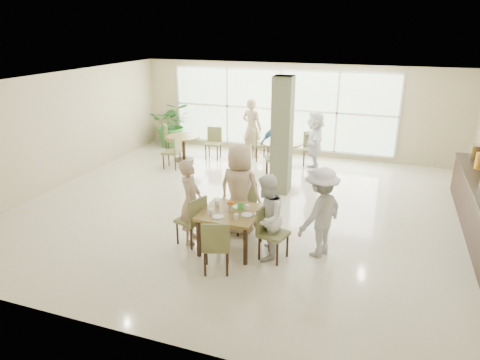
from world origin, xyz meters
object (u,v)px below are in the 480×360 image
(round_table_left, at_px, (183,143))
(teen_far, at_px, (240,190))
(adult_b, at_px, (315,141))
(adult_standing, at_px, (252,128))
(main_table, at_px, (230,216))
(teen_left, at_px, (191,202))
(round_table_right, at_px, (282,148))
(teen_standing, at_px, (321,212))
(adult_a, at_px, (276,147))
(teen_right, at_px, (266,217))
(potted_plant, at_px, (172,124))

(round_table_left, relative_size, teen_far, 0.56)
(teen_far, bearing_deg, adult_b, -90.19)
(teen_far, relative_size, adult_standing, 0.99)
(main_table, distance_m, teen_left, 0.81)
(teen_far, bearing_deg, round_table_right, -78.13)
(teen_standing, distance_m, adult_a, 4.08)
(main_table, distance_m, adult_a, 4.03)
(round_table_left, bearing_deg, round_table_right, 6.04)
(teen_right, bearing_deg, teen_standing, 107.74)
(teen_standing, xyz_separation_m, adult_a, (-1.78, 3.67, 0.04))
(round_table_right, relative_size, potted_plant, 0.77)
(adult_a, bearing_deg, teen_far, -67.74)
(teen_far, bearing_deg, teen_left, 51.57)
(teen_far, height_order, adult_b, teen_far)
(adult_standing, bearing_deg, teen_right, 124.09)
(adult_b, bearing_deg, teen_right, -12.16)
(teen_far, bearing_deg, adult_a, -78.57)
(potted_plant, distance_m, adult_a, 4.53)
(adult_a, bearing_deg, adult_b, 70.11)
(teen_standing, bearing_deg, adult_a, -126.78)
(round_table_right, height_order, teen_far, teen_far)
(teen_left, distance_m, adult_standing, 5.67)
(teen_standing, height_order, adult_a, adult_a)
(potted_plant, distance_m, teen_right, 7.83)
(potted_plant, relative_size, adult_a, 0.89)
(teen_left, bearing_deg, round_table_left, 16.76)
(teen_standing, bearing_deg, adult_b, -141.24)
(teen_left, relative_size, adult_standing, 0.89)
(teen_right, bearing_deg, round_table_right, -176.20)
(round_table_right, bearing_deg, teen_standing, -67.96)
(teen_standing, relative_size, adult_a, 0.96)
(teen_left, relative_size, teen_right, 1.06)
(teen_left, distance_m, teen_far, 0.99)
(main_table, xyz_separation_m, adult_b, (0.60, 5.03, 0.17))
(main_table, xyz_separation_m, potted_plant, (-4.33, 5.96, 0.09))
(main_table, relative_size, teen_far, 0.58)
(round_table_left, distance_m, teen_standing, 6.44)
(potted_plant, height_order, teen_left, teen_left)
(teen_far, bearing_deg, teen_right, 143.32)
(adult_a, relative_size, adult_b, 1.02)
(round_table_left, relative_size, adult_a, 0.58)
(adult_b, relative_size, adult_standing, 0.92)
(potted_plant, bearing_deg, adult_standing, -5.66)
(teen_far, distance_m, adult_b, 4.37)
(round_table_left, height_order, adult_b, adult_b)
(teen_left, height_order, adult_standing, adult_standing)
(potted_plant, height_order, teen_far, teen_far)
(potted_plant, xyz_separation_m, teen_right, (5.01, -6.02, 0.01))
(teen_standing, xyz_separation_m, adult_standing, (-3.00, 5.33, 0.09))
(main_table, bearing_deg, teen_left, 176.83)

